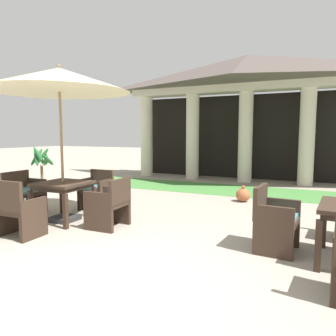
{
  "coord_description": "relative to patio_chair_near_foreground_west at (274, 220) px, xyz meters",
  "views": [
    {
      "loc": [
        2.17,
        -2.57,
        1.58
      ],
      "look_at": [
        -0.25,
        2.54,
        0.98
      ],
      "focal_mm": 33.87,
      "sensor_mm": 36.0,
      "label": 1
    }
  ],
  "objects": [
    {
      "name": "patio_chair_mid_left_east",
      "position": [
        -2.67,
        -0.06,
        -0.01
      ],
      "size": [
        0.57,
        0.63,
        0.85
      ],
      "rotation": [
        0.0,
        0.0,
        -4.69
      ],
      "color": "#38281E",
      "rests_on": "ground"
    },
    {
      "name": "lawn_strip",
      "position": [
        -1.69,
        4.4,
        -0.41
      ],
      "size": [
        10.46,
        1.9,
        0.01
      ],
      "primitive_type": "cube",
      "color": "#47843D",
      "rests_on": "ground"
    },
    {
      "name": "background_pavilion",
      "position": [
        -1.69,
        6.29,
        2.74
      ],
      "size": [
        8.66,
        2.9,
        4.13
      ],
      "color": "beige",
      "rests_on": "ground"
    },
    {
      "name": "patio_chair_mid_left_south",
      "position": [
        -3.64,
        -1.09,
        -0.0
      ],
      "size": [
        0.65,
        0.52,
        0.9
      ],
      "rotation": [
        0.0,
        0.0,
        0.03
      ],
      "color": "#38281E",
      "rests_on": "ground"
    },
    {
      "name": "patio_table_mid_left",
      "position": [
        -3.67,
        -0.09,
        0.2
      ],
      "size": [
        0.87,
        0.87,
        0.72
      ],
      "rotation": [
        0.0,
        0.0,
        0.03
      ],
      "color": "#38281E",
      "rests_on": "ground"
    },
    {
      "name": "terracotta_urn",
      "position": [
        -1.05,
        2.98,
        -0.26
      ],
      "size": [
        0.33,
        0.33,
        0.39
      ],
      "color": "#9E5633",
      "rests_on": "ground"
    },
    {
      "name": "ground_plane",
      "position": [
        -1.69,
        -1.84,
        -0.42
      ],
      "size": [
        60.0,
        60.0,
        0.0
      ],
      "primitive_type": "plane",
      "color": "#9E9384"
    },
    {
      "name": "patio_chair_near_foreground_west",
      "position": [
        0.0,
        0.0,
        0.0
      ],
      "size": [
        0.56,
        0.65,
        0.88
      ],
      "rotation": [
        0.0,
        0.0,
        -1.65
      ],
      "color": "#38281E",
      "rests_on": "ground"
    },
    {
      "name": "potted_palm_left_edge",
      "position": [
        -6.15,
        1.74,
        -0.02
      ],
      "size": [
        0.59,
        0.54,
        1.27
      ],
      "color": "#B2AD9E",
      "rests_on": "ground"
    },
    {
      "name": "patio_chair_mid_left_west",
      "position": [
        -4.67,
        -0.12,
        0.01
      ],
      "size": [
        0.54,
        0.65,
        0.86
      ],
      "rotation": [
        0.0,
        0.0,
        -1.54
      ],
      "color": "#38281E",
      "rests_on": "ground"
    },
    {
      "name": "patio_chair_mid_left_north",
      "position": [
        -3.7,
        0.91,
        -0.02
      ],
      "size": [
        0.59,
        0.52,
        0.82
      ],
      "rotation": [
        0.0,
        0.0,
        -3.12
      ],
      "color": "#38281E",
      "rests_on": "ground"
    },
    {
      "name": "patio_umbrella_mid_left",
      "position": [
        -3.67,
        -0.09,
        2.1
      ],
      "size": [
        2.48,
        2.48,
        2.8
      ],
      "color": "#2D2D2D",
      "rests_on": "ground"
    }
  ]
}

